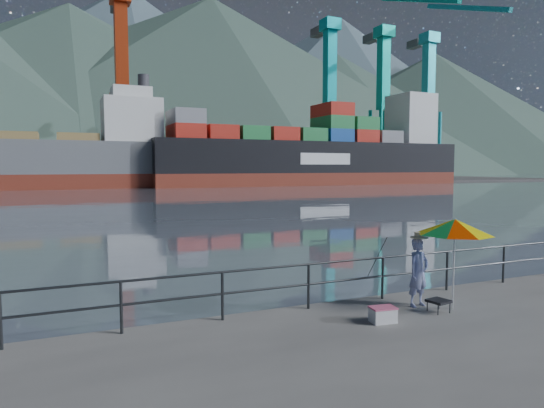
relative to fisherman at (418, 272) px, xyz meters
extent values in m
cube|color=slate|center=(-1.36, 129.13, -0.77)|extent=(500.00, 280.00, 0.00)
cube|color=#514F4C|center=(8.64, 92.13, -0.77)|extent=(200.00, 40.00, 0.40)
cylinder|color=#2D3033|center=(-1.36, 0.83, 0.23)|extent=(22.00, 0.05, 0.05)
cylinder|color=#2D3033|center=(-1.36, 0.83, -0.22)|extent=(22.00, 0.05, 0.05)
cube|color=#2D3033|center=(-1.36, 0.83, -0.27)|extent=(22.00, 0.06, 1.00)
cone|color=#385147|center=(-1.36, 204.13, 33.23)|extent=(282.88, 282.88, 68.00)
cone|color=#385147|center=(58.64, 209.13, 39.23)|extent=(332.80, 332.80, 80.00)
cone|color=#385147|center=(128.64, 214.13, 30.23)|extent=(257.92, 257.92, 62.00)
cone|color=#385147|center=(198.64, 219.13, 34.23)|extent=(291.20, 291.20, 70.00)
cube|color=yellow|center=(8.64, 91.13, 1.83)|extent=(6.00, 2.40, 5.20)
cube|color=gray|center=(15.14, 91.13, 0.53)|extent=(6.00, 2.40, 2.60)
cube|color=#267F3F|center=(21.64, 91.13, 0.53)|extent=(6.00, 2.40, 2.60)
cube|color=orange|center=(28.14, 91.13, 0.53)|extent=(6.00, 2.40, 2.60)
cube|color=gray|center=(34.64, 91.13, 1.83)|extent=(6.00, 2.40, 5.20)
cube|color=#267F3F|center=(41.14, 91.13, 1.83)|extent=(6.00, 2.40, 5.20)
cube|color=gray|center=(47.64, 91.13, 1.83)|extent=(6.00, 2.40, 5.20)
cube|color=red|center=(54.14, 91.13, 3.13)|extent=(6.00, 2.40, 7.80)
cube|color=gray|center=(60.64, 91.13, 1.83)|extent=(6.00, 2.40, 5.20)
cube|color=yellow|center=(8.64, 94.13, 1.83)|extent=(6.00, 2.40, 5.20)
cube|color=#194CA5|center=(15.14, 94.13, 1.83)|extent=(6.00, 2.40, 5.20)
cube|color=orange|center=(21.64, 94.13, 0.53)|extent=(6.00, 2.40, 2.60)
cube|color=orange|center=(28.14, 94.13, 1.83)|extent=(6.00, 2.40, 5.20)
cube|color=red|center=(34.64, 94.13, 1.83)|extent=(6.00, 2.40, 5.20)
cube|color=gray|center=(41.14, 94.13, 3.13)|extent=(6.00, 2.40, 7.80)
cube|color=red|center=(47.64, 94.13, 1.83)|extent=(6.00, 2.40, 5.20)
cube|color=red|center=(54.14, 94.13, 3.13)|extent=(6.00, 2.40, 7.80)
imported|color=#354396|center=(0.00, 0.00, 0.00)|extent=(0.61, 0.45, 1.54)
cylinder|color=white|center=(0.56, -0.49, 0.15)|extent=(0.04, 0.04, 1.84)
cone|color=#CF3200|center=(0.56, -0.49, 1.07)|extent=(1.91, 1.91, 0.34)
cube|color=black|center=(0.10, -0.55, -0.53)|extent=(0.48, 0.48, 0.05)
cube|color=#2D3033|center=(0.10, -0.55, -0.66)|extent=(0.35, 0.35, 0.22)
cube|color=silver|center=(-1.43, -0.62, -0.63)|extent=(0.54, 0.39, 0.29)
cylinder|color=black|center=(-0.22, 1.26, -0.77)|extent=(0.74, 1.75, 1.33)
cube|color=maroon|center=(-12.30, 72.97, -0.02)|extent=(50.25, 8.70, 2.50)
cube|color=slate|center=(-12.30, 72.97, 3.73)|extent=(50.25, 8.70, 5.00)
cube|color=silver|center=(3.78, 72.97, 9.73)|extent=(9.00, 7.31, 7.00)
cube|color=maroon|center=(36.00, 71.18, -0.02)|extent=(59.62, 9.94, 2.50)
cube|color=black|center=(36.00, 71.18, 4.03)|extent=(59.62, 9.94, 5.60)
cube|color=silver|center=(58.66, 71.18, 11.83)|extent=(7.00, 7.95, 10.00)
camera|label=1|loc=(-7.38, -8.51, 2.39)|focal=32.00mm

